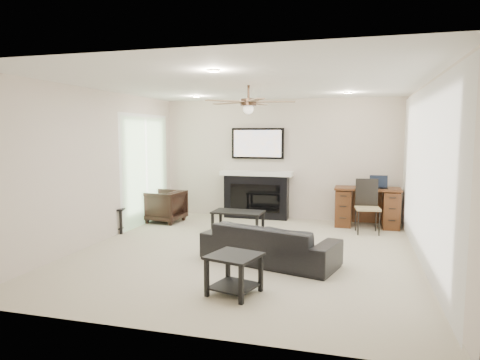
{
  "coord_description": "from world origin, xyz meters",
  "views": [
    {
      "loc": [
        1.58,
        -6.13,
        1.79
      ],
      "look_at": [
        -0.27,
        0.61,
        1.03
      ],
      "focal_mm": 32.0,
      "sensor_mm": 36.0,
      "label": 1
    }
  ],
  "objects": [
    {
      "name": "desk_chair",
      "position": [
        1.79,
        1.77,
        0.48
      ],
      "size": [
        0.47,
        0.49,
        0.97
      ],
      "primitive_type": "cube",
      "rotation": [
        0.0,
        0.0,
        0.12
      ],
      "color": "black",
      "rests_on": "ground"
    },
    {
      "name": "fireplace_unit",
      "position": [
        -0.46,
        2.58,
        0.95
      ],
      "size": [
        1.52,
        0.34,
        1.91
      ],
      "primitive_type": "cube",
      "color": "black",
      "rests_on": "ground"
    },
    {
      "name": "armchair",
      "position": [
        -2.16,
        1.72,
        0.32
      ],
      "size": [
        0.78,
        0.76,
        0.65
      ],
      "primitive_type": "imported",
      "rotation": [
        0.0,
        0.0,
        -1.67
      ],
      "color": "black",
      "rests_on": "ground"
    },
    {
      "name": "coffee_table",
      "position": [
        -0.46,
        1.17,
        0.2
      ],
      "size": [
        0.92,
        0.53,
        0.4
      ],
      "primitive_type": "cube",
      "rotation": [
        0.0,
        0.0,
        -0.04
      ],
      "color": "black",
      "rests_on": "ground"
    },
    {
      "name": "end_table_left",
      "position": [
        -2.71,
        0.67,
        0.23
      ],
      "size": [
        0.62,
        0.62,
        0.45
      ],
      "primitive_type": "cube",
      "rotation": [
        0.0,
        0.0,
        0.28
      ],
      "color": "black",
      "rests_on": "ground"
    },
    {
      "name": "sofa",
      "position": [
        0.44,
        -0.43,
        0.27
      ],
      "size": [
        2.0,
        1.2,
        0.55
      ],
      "primitive_type": "imported",
      "rotation": [
        0.0,
        0.0,
        2.87
      ],
      "color": "black",
      "rests_on": "ground"
    },
    {
      "name": "room_shell",
      "position": [
        0.19,
        0.08,
        1.68
      ],
      "size": [
        5.5,
        5.54,
        2.52
      ],
      "color": "beige",
      "rests_on": "ground"
    },
    {
      "name": "end_table_near",
      "position": [
        0.29,
        -1.68,
        0.23
      ],
      "size": [
        0.64,
        0.64,
        0.45
      ],
      "primitive_type": "cube",
      "rotation": [
        0.0,
        0.0,
        -0.27
      ],
      "color": "black",
      "rests_on": "ground"
    },
    {
      "name": "laptop",
      "position": [
        1.99,
        2.3,
        0.88
      ],
      "size": [
        0.33,
        0.24,
        0.23
      ],
      "primitive_type": "cube",
      "color": "black",
      "rests_on": "desk"
    },
    {
      "name": "desk",
      "position": [
        1.79,
        2.32,
        0.38
      ],
      "size": [
        1.22,
        0.56,
        0.76
      ],
      "primitive_type": "cube",
      "color": "#3C220F",
      "rests_on": "ground"
    }
  ]
}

